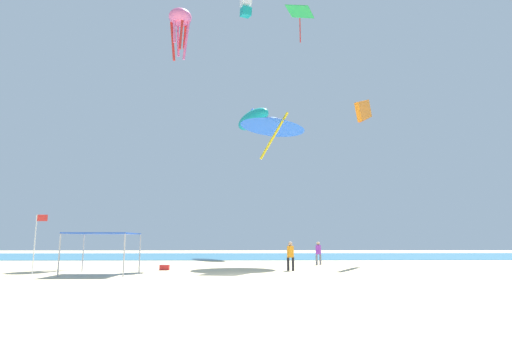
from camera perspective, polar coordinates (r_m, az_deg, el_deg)
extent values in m
cube|color=beige|center=(21.20, -1.07, -13.95)|extent=(110.00, 110.00, 0.10)
cube|color=teal|center=(48.26, -1.10, -11.13)|extent=(110.00, 21.51, 0.03)
cylinder|color=#B2B2B7|center=(22.72, -25.83, -9.94)|extent=(0.07, 0.07, 2.12)
cylinder|color=#B2B2B7|center=(21.60, -17.97, -10.48)|extent=(0.07, 0.07, 2.12)
cylinder|color=#B2B2B7|center=(25.45, -23.04, -9.93)|extent=(0.07, 0.07, 2.12)
cylinder|color=#B2B2B7|center=(24.45, -15.95, -10.36)|extent=(0.07, 0.07, 2.12)
cube|color=blue|center=(23.50, -20.57, -7.54)|extent=(3.27, 3.03, 0.06)
cylinder|color=black|center=(24.81, 5.20, -12.18)|extent=(0.15, 0.15, 0.78)
cylinder|color=black|center=(24.91, 4.52, -12.18)|extent=(0.15, 0.15, 0.78)
cylinder|color=orange|center=(24.83, 4.84, -10.50)|extent=(0.41, 0.41, 0.68)
sphere|color=tan|center=(24.82, 4.83, -9.43)|extent=(0.25, 0.25, 0.25)
cylinder|color=slate|center=(31.43, 9.00, -11.46)|extent=(0.15, 0.15, 0.77)
cylinder|color=slate|center=(31.32, 8.48, -11.48)|extent=(0.15, 0.15, 0.77)
cylinder|color=purple|center=(31.35, 8.71, -10.16)|extent=(0.40, 0.40, 0.67)
sphere|color=tan|center=(31.34, 8.69, -9.32)|extent=(0.25, 0.25, 0.25)
cylinder|color=silver|center=(25.15, -28.57, -8.38)|extent=(0.06, 0.06, 3.16)
cube|color=red|center=(25.04, -27.71, -5.21)|extent=(0.55, 0.02, 0.35)
cube|color=red|center=(25.97, -12.68, -12.37)|extent=(0.56, 0.36, 0.32)
cube|color=white|center=(25.96, -12.66, -11.99)|extent=(0.57, 0.37, 0.03)
ellipsoid|color=teal|center=(48.41, -0.46, 7.92)|extent=(4.87, 7.10, 2.08)
cone|color=blue|center=(48.74, -0.46, 9.13)|extent=(1.36, 1.35, 0.75)
cone|color=blue|center=(31.89, 2.39, 7.50)|extent=(5.19, 5.12, 1.48)
cylinder|color=yellow|center=(29.39, 2.56, 5.69)|extent=(2.11, 0.23, 3.50)
cube|color=orange|center=(35.36, 14.83, 8.89)|extent=(2.78, 4.80, 3.20)
cube|color=red|center=(35.16, 14.87, 7.81)|extent=(1.96, 3.66, 1.76)
cube|color=white|center=(41.62, -1.43, 23.20)|extent=(1.17, 1.23, 0.89)
cube|color=teal|center=(41.06, -1.44, 21.95)|extent=(1.17, 1.23, 0.89)
ellipsoid|color=pink|center=(41.41, -10.56, 20.98)|extent=(2.97, 2.97, 1.53)
cylinder|color=pink|center=(40.24, -11.35, 19.28)|extent=(0.38, 0.42, 2.37)
cylinder|color=red|center=(39.89, -10.44, 18.94)|extent=(0.35, 0.52, 3.07)
cylinder|color=pink|center=(40.11, -9.73, 18.19)|extent=(0.61, 0.29, 3.77)
cylinder|color=red|center=(40.99, -9.92, 18.67)|extent=(0.38, 0.42, 2.37)
cylinder|color=pink|center=(41.01, -10.85, 18.13)|extent=(0.35, 0.52, 3.07)
cylinder|color=red|center=(40.48, -11.58, 17.98)|extent=(0.61, 0.29, 3.77)
cube|color=green|center=(40.29, 6.14, 21.90)|extent=(2.87, 2.90, 0.65)
cylinder|color=red|center=(39.38, 6.19, 19.62)|extent=(0.14, 0.14, 2.36)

